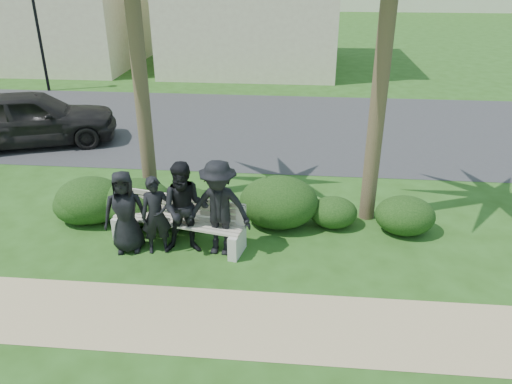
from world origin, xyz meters
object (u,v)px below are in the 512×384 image
park_bench (178,224)px  man_c (185,209)px  man_b (156,215)px  man_d (219,208)px  street_lamp (36,17)px  car_a (31,118)px  man_a (125,212)px

park_bench → man_c: (0.23, -0.27, 0.50)m
man_b → man_d: size_ratio=0.82×
man_b → street_lamp: bearing=105.9°
man_d → street_lamp: bearing=134.2°
car_a → street_lamp: bearing=3.7°
man_a → man_d: man_d is taller
man_a → man_c: 1.14m
street_lamp → man_c: street_lamp is taller
man_c → man_d: size_ratio=0.97×
man_a → man_d: 1.76m
man_a → car_a: (-4.70, 5.52, 0.00)m
street_lamp → man_a: (7.40, -11.89, -2.13)m
man_b → car_a: (-5.28, 5.52, 0.05)m
street_lamp → man_c: size_ratio=2.36×
man_a → man_c: (1.13, 0.06, 0.10)m
street_lamp → man_d: size_ratio=2.29×
street_lamp → man_a: size_ratio=2.64×
street_lamp → man_c: (8.53, -11.83, -2.04)m
man_b → man_c: man_c is taller
car_a → man_c: bearing=-152.5°
man_c → car_a: size_ratio=0.38×
man_d → man_a: bearing=-171.6°
car_a → man_a: bearing=-158.9°
park_bench → street_lamp: bearing=137.7°
park_bench → man_b: size_ratio=1.77×
street_lamp → car_a: street_lamp is taller
man_a → car_a: 7.25m
street_lamp → man_b: street_lamp is taller
car_a → man_b: bearing=-155.6°
park_bench → man_c: size_ratio=1.50×
park_bench → man_a: 1.04m
park_bench → man_c: 0.61m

